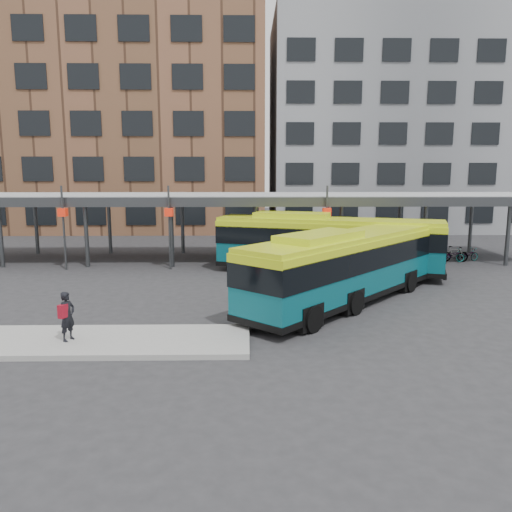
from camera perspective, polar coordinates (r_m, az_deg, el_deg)
The scene contains 9 objects.
ground at distance 19.59m, azimuth -5.24°, elevation -6.97°, with size 120.00×120.00×0.00m, color #28282B.
boarding_island at distance 18.04m, azimuth -23.90°, elevation -8.95°, with size 14.00×3.00×0.18m, color gray.
canopy at distance 31.67m, azimuth -3.76°, elevation 6.58°, with size 40.00×6.53×4.80m.
building_brick at distance 52.27m, azimuth -14.18°, elevation 15.30°, with size 26.00×14.00×22.00m, color brown.
building_grey at distance 52.95m, azimuth 15.40°, elevation 14.08°, with size 24.00×14.00×20.00m, color slate.
bus_front at distance 21.35m, azimuth 10.10°, elevation -1.04°, with size 9.73×10.36×3.23m.
bus_rear at distance 27.55m, azimuth 8.07°, elevation 1.53°, with size 12.33×6.29×3.35m.
pedestrian at distance 17.25m, azimuth -20.78°, elevation -6.42°, with size 0.59×0.69×1.61m.
bike_rack at distance 33.12m, azimuth 19.49°, elevation 0.19°, with size 5.92×1.28×1.00m.
Camera 1 is at (1.43, -18.72, 5.58)m, focal length 35.00 mm.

